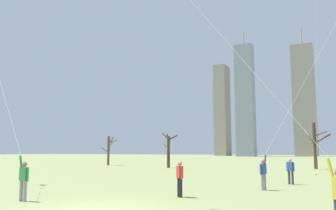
{
  "coord_description": "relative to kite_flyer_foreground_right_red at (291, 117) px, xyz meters",
  "views": [
    {
      "loc": [
        8.15,
        -10.47,
        2.05
      ],
      "look_at": [
        0.0,
        6.0,
        4.46
      ],
      "focal_mm": 37.78,
      "sensor_mm": 36.0,
      "label": 1
    }
  ],
  "objects": [
    {
      "name": "bystander_far_off_by_trees",
      "position": [
        -4.09,
        -6.6,
        -3.13
      ],
      "size": [
        0.4,
        0.38,
        1.62
      ],
      "color": "black",
      "rests_on": "ground"
    },
    {
      "name": "skyline_squat_block",
      "position": [
        -11.49,
        139.89,
        20.18
      ],
      "size": [
        9.22,
        6.21,
        56.3
      ],
      "color": "gray",
      "rests_on": "ground"
    },
    {
      "name": "bare_tree_leftmost",
      "position": [
        -17.17,
        18.76,
        -1.6
      ],
      "size": [
        2.56,
        2.76,
        4.41
      ],
      "color": "#423326",
      "rests_on": "ground"
    },
    {
      "name": "skyline_mid_tower_left",
      "position": [
        -32.82,
        122.2,
        19.18
      ],
      "size": [
        7.21,
        5.85,
        52.42
      ],
      "color": "gray",
      "rests_on": "ground"
    },
    {
      "name": "bystander_strolling_midfield",
      "position": [
        -0.44,
        2.11,
        -3.13
      ],
      "size": [
        0.49,
        0.29,
        1.62
      ],
      "color": "#33384C",
      "rests_on": "ground"
    },
    {
      "name": "ground_plane",
      "position": [
        -5.52,
        -10.92,
        -4.04
      ],
      "size": [
        400.0,
        400.0,
        0.0
      ],
      "primitive_type": "plane",
      "color": "#848E56"
    },
    {
      "name": "kite_flyer_midfield_center_teal",
      "position": [
        -10.55,
        -10.24,
        -1.61
      ],
      "size": [
        11.5,
        4.45,
        14.75
      ],
      "color": "gray",
      "rests_on": "ground"
    },
    {
      "name": "kite_flyer_far_back_purple",
      "position": [
        1.21,
        -11.33,
        -1.33
      ],
      "size": [
        11.26,
        0.69,
        15.93
      ],
      "color": "#33384C",
      "rests_on": "ground"
    },
    {
      "name": "kite_flyer_foreground_right_red",
      "position": [
        0.0,
        0.0,
        0.0
      ],
      "size": [
        6.9,
        9.91,
        16.27
      ],
      "color": "gray",
      "rests_on": "ground"
    },
    {
      "name": "bare_tree_rightmost",
      "position": [
        -0.37,
        23.99,
        -1.18
      ],
      "size": [
        2.48,
        1.89,
        5.44
      ],
      "color": "#423326",
      "rests_on": "ground"
    },
    {
      "name": "skyline_mid_tower_right",
      "position": [
        -49.28,
        142.97,
        17.81
      ],
      "size": [
        5.82,
        9.2,
        43.69
      ],
      "color": "gray",
      "rests_on": "ground"
    },
    {
      "name": "bare_tree_left_of_center",
      "position": [
        -28.71,
        22.09,
        -1.65
      ],
      "size": [
        2.09,
        2.04,
        4.27
      ],
      "color": "brown",
      "rests_on": "ground"
    }
  ]
}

